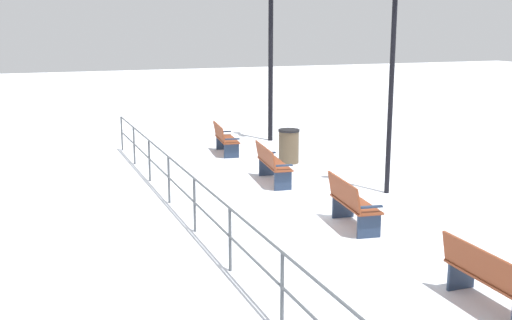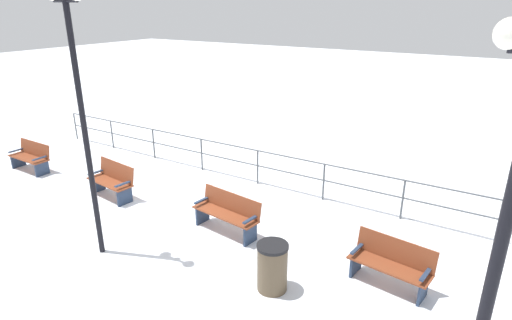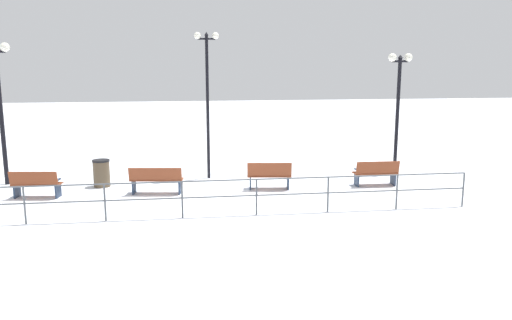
{
  "view_description": "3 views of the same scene",
  "coord_description": "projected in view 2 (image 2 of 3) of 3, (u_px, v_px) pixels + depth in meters",
  "views": [
    {
      "loc": [
        -5.88,
        -12.02,
        3.82
      ],
      "look_at": [
        -1.08,
        0.59,
        0.89
      ],
      "focal_mm": 44.83,
      "sensor_mm": 36.0,
      "label": 1
    },
    {
      "loc": [
        6.83,
        6.96,
        4.99
      ],
      "look_at": [
        -2.28,
        1.36,
        1.0
      ],
      "focal_mm": 29.67,
      "sensor_mm": 36.0,
      "label": 2
    },
    {
      "loc": [
        -16.64,
        0.87,
        4.23
      ],
      "look_at": [
        -1.64,
        -1.19,
        1.32
      ],
      "focal_mm": 35.96,
      "sensor_mm": 36.0,
      "label": 3
    }
  ],
  "objects": [
    {
      "name": "waterfront_railing",
      "position": [
        228.0,
        155.0,
        12.68
      ],
      "size": [
        0.05,
        14.46,
        1.04
      ],
      "color": "#4C5156",
      "rests_on": "ground"
    },
    {
      "name": "bench_nearest",
      "position": [
        31.0,
        156.0,
        13.26
      ],
      "size": [
        0.58,
        1.52,
        0.9
      ],
      "rotation": [
        0.0,
        0.0,
        -0.02
      ],
      "color": "brown",
      "rests_on": "ground"
    },
    {
      "name": "trash_bin",
      "position": [
        272.0,
        267.0,
        7.7
      ],
      "size": [
        0.58,
        0.58,
        0.94
      ],
      "color": "brown",
      "rests_on": "ground"
    },
    {
      "name": "bench_second",
      "position": [
        112.0,
        180.0,
        11.42
      ],
      "size": [
        0.74,
        1.53,
        0.95
      ],
      "rotation": [
        0.0,
        0.0,
        -0.13
      ],
      "color": "brown",
      "rests_on": "ground"
    },
    {
      "name": "lamppost_middle",
      "position": [
        79.0,
        90.0,
        7.82
      ],
      "size": [
        0.25,
        0.88,
        5.26
      ],
      "color": "black",
      "rests_on": "ground"
    },
    {
      "name": "bench_third",
      "position": [
        227.0,
        212.0,
        9.67
      ],
      "size": [
        0.73,
        1.75,
        0.91
      ],
      "rotation": [
        0.0,
        0.0,
        -0.13
      ],
      "color": "brown",
      "rests_on": "ground"
    },
    {
      "name": "bench_fourth",
      "position": [
        391.0,
        263.0,
        7.83
      ],
      "size": [
        0.74,
        1.56,
        0.89
      ],
      "rotation": [
        0.0,
        0.0,
        -0.13
      ],
      "color": "brown",
      "rests_on": "ground"
    },
    {
      "name": "ground_plane",
      "position": [
        162.0,
        214.0,
        10.61
      ],
      "size": [
        80.0,
        80.0,
        0.0
      ],
      "primitive_type": "plane",
      "color": "white",
      "rests_on": "ground"
    }
  ]
}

